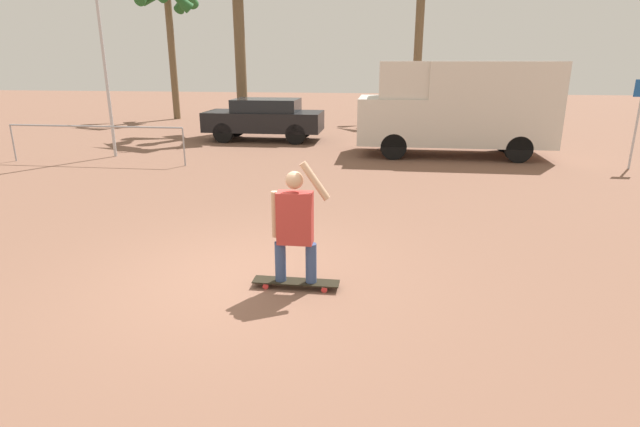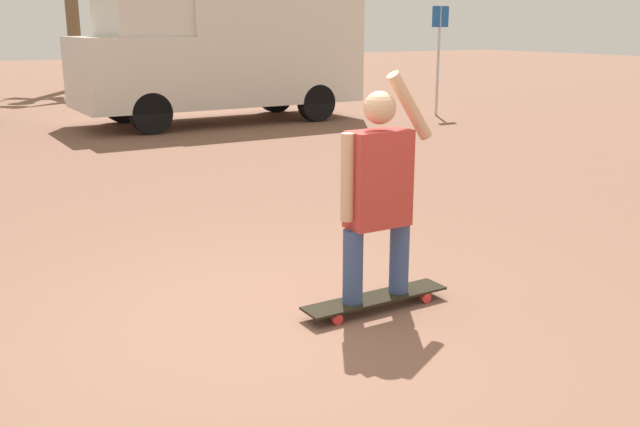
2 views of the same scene
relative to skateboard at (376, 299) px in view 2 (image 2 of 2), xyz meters
The scene contains 5 objects.
ground_plane 0.76m from the skateboard, 168.97° to the left, with size 80.00×80.00×0.00m, color brown.
skateboard is the anchor object (origin of this frame).
person_skateboarder 0.83m from the skateboard, behind, with size 0.74×0.22×1.58m.
camper_van 10.56m from the skateboard, 72.09° to the left, with size 5.73×2.14×2.80m.
street_sign 11.50m from the skateboard, 47.93° to the left, with size 0.44×0.06×2.35m.
Camera 2 is at (-2.03, -4.00, 1.96)m, focal length 40.00 mm.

